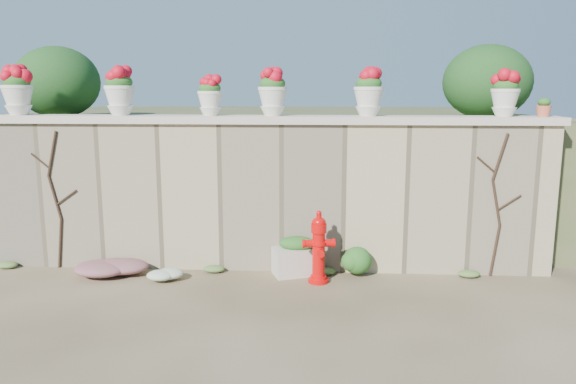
# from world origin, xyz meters

# --- Properties ---
(ground) EXTENTS (80.00, 80.00, 0.00)m
(ground) POSITION_xyz_m (0.00, 0.00, 0.00)
(ground) COLOR #463923
(ground) RESTS_ON ground
(stone_wall) EXTENTS (8.00, 0.40, 2.00)m
(stone_wall) POSITION_xyz_m (0.00, 1.80, 1.00)
(stone_wall) COLOR tan
(stone_wall) RESTS_ON ground
(wall_cap) EXTENTS (8.10, 0.52, 0.10)m
(wall_cap) POSITION_xyz_m (0.00, 1.80, 2.05)
(wall_cap) COLOR beige
(wall_cap) RESTS_ON stone_wall
(raised_fill) EXTENTS (9.00, 6.00, 2.00)m
(raised_fill) POSITION_xyz_m (0.00, 5.00, 1.00)
(raised_fill) COLOR #384C23
(raised_fill) RESTS_ON ground
(back_shrub_left) EXTENTS (1.30, 1.30, 1.10)m
(back_shrub_left) POSITION_xyz_m (-3.20, 3.00, 2.55)
(back_shrub_left) COLOR #143814
(back_shrub_left) RESTS_ON raised_fill
(back_shrub_right) EXTENTS (1.30, 1.30, 1.10)m
(back_shrub_right) POSITION_xyz_m (3.40, 3.00, 2.55)
(back_shrub_right) COLOR #143814
(back_shrub_right) RESTS_ON raised_fill
(vine_left) EXTENTS (0.60, 0.04, 1.91)m
(vine_left) POSITION_xyz_m (-2.67, 1.58, 0.99)
(vine_left) COLOR black
(vine_left) RESTS_ON ground
(vine_right) EXTENTS (0.60, 0.04, 1.91)m
(vine_right) POSITION_xyz_m (3.23, 1.58, 0.99)
(vine_right) COLOR black
(vine_right) RESTS_ON ground
(fire_hydrant) EXTENTS (0.41, 0.29, 0.94)m
(fire_hydrant) POSITION_xyz_m (0.92, 1.20, 0.47)
(fire_hydrant) COLOR red
(fire_hydrant) RESTS_ON ground
(planter_box) EXTENTS (0.71, 0.56, 0.52)m
(planter_box) POSITION_xyz_m (0.63, 1.50, 0.24)
(planter_box) COLOR beige
(planter_box) RESTS_ON ground
(green_shrub) EXTENTS (0.53, 0.48, 0.50)m
(green_shrub) POSITION_xyz_m (1.34, 1.43, 0.25)
(green_shrub) COLOR #1E5119
(green_shrub) RESTS_ON ground
(magenta_clump) EXTENTS (1.03, 0.69, 0.27)m
(magenta_clump) POSITION_xyz_m (-1.86, 1.27, 0.14)
(magenta_clump) COLOR #AC2267
(magenta_clump) RESTS_ON ground
(white_flowers) EXTENTS (0.57, 0.45, 0.20)m
(white_flowers) POSITION_xyz_m (-1.11, 1.14, 0.10)
(white_flowers) COLOR white
(white_flowers) RESTS_ON ground
(urn_pot_0) EXTENTS (0.41, 0.41, 0.65)m
(urn_pot_0) POSITION_xyz_m (-3.20, 1.80, 2.42)
(urn_pot_0) COLOR silver
(urn_pot_0) RESTS_ON wall_cap
(urn_pot_1) EXTENTS (0.41, 0.41, 0.64)m
(urn_pot_1) POSITION_xyz_m (-1.78, 1.80, 2.42)
(urn_pot_1) COLOR silver
(urn_pot_1) RESTS_ON wall_cap
(urn_pot_2) EXTENTS (0.33, 0.33, 0.52)m
(urn_pot_2) POSITION_xyz_m (-0.55, 1.80, 2.36)
(urn_pot_2) COLOR silver
(urn_pot_2) RESTS_ON wall_cap
(urn_pot_3) EXTENTS (0.39, 0.39, 0.61)m
(urn_pot_3) POSITION_xyz_m (0.28, 1.80, 2.40)
(urn_pot_3) COLOR silver
(urn_pot_3) RESTS_ON wall_cap
(urn_pot_4) EXTENTS (0.39, 0.39, 0.61)m
(urn_pot_4) POSITION_xyz_m (1.54, 1.80, 2.40)
(urn_pot_4) COLOR silver
(urn_pot_4) RESTS_ON wall_cap
(urn_pot_5) EXTENTS (0.37, 0.37, 0.57)m
(urn_pot_5) POSITION_xyz_m (3.30, 1.80, 2.38)
(urn_pot_5) COLOR silver
(urn_pot_5) RESTS_ON wall_cap
(terracotta_pot) EXTENTS (0.20, 0.20, 0.23)m
(terracotta_pot) POSITION_xyz_m (3.80, 1.80, 2.21)
(terracotta_pot) COLOR #C45A3C
(terracotta_pot) RESTS_ON wall_cap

